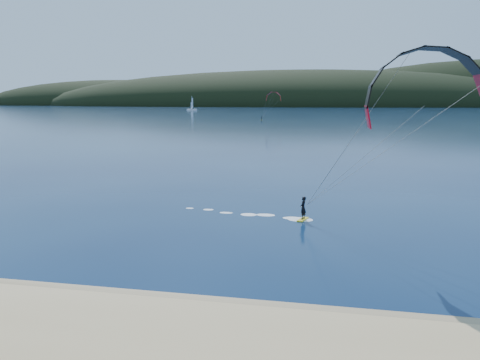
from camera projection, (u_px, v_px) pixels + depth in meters
The scene contains 6 objects.
ground at pixel (89, 355), 17.12m from camera, with size 1800.00×1800.00×0.00m, color #07193A.
wet_sand at pixel (138, 302), 21.46m from camera, with size 220.00×2.50×0.10m.
headland at pixel (327, 106), 737.48m from camera, with size 1200.00×310.00×140.00m.
kitesurfer_near at pixel (415, 112), 28.11m from camera, with size 21.88×8.98×12.53m.
kitesurfer_far at pixel (273, 100), 209.42m from camera, with size 10.13×7.51×11.72m.
sailboat at pixel (192, 109), 419.74m from camera, with size 9.25×5.91×13.08m.
Camera 1 is at (8.53, -14.38, 9.30)m, focal length 34.70 mm.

